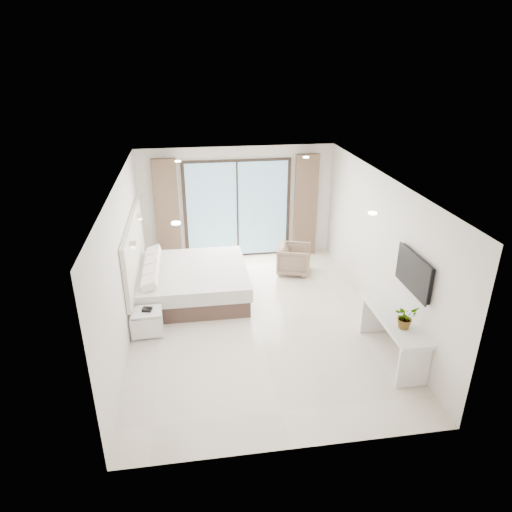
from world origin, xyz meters
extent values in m
plane|color=beige|center=(0.00, 0.00, 0.00)|extent=(6.20, 6.20, 0.00)
cube|color=silver|center=(0.00, 3.10, 1.35)|extent=(4.60, 0.02, 2.70)
cube|color=silver|center=(0.00, -3.10, 1.35)|extent=(4.60, 0.02, 2.70)
cube|color=silver|center=(-2.30, 0.00, 1.35)|extent=(0.02, 6.20, 2.70)
cube|color=silver|center=(2.30, 0.00, 1.35)|extent=(0.02, 6.20, 2.70)
cube|color=white|center=(0.00, 0.00, 2.70)|extent=(4.60, 6.20, 0.02)
cube|color=silver|center=(-2.25, 1.15, 1.15)|extent=(0.08, 3.00, 1.20)
cube|color=black|center=(2.25, -1.44, 1.55)|extent=(0.06, 1.00, 0.58)
cube|color=black|center=(2.21, -1.44, 1.55)|extent=(0.02, 1.04, 0.62)
cube|color=black|center=(0.00, 3.07, 1.20)|extent=(2.56, 0.04, 2.42)
cube|color=#7EB0C9|center=(0.00, 3.04, 1.20)|extent=(2.40, 0.01, 2.30)
cube|color=brown|center=(-1.65, 2.96, 1.25)|extent=(0.55, 0.14, 2.50)
cube|color=brown|center=(1.65, 2.96, 1.25)|extent=(0.55, 0.14, 2.50)
cylinder|color=white|center=(-1.30, -1.80, 2.68)|extent=(0.12, 0.12, 0.02)
cylinder|color=white|center=(1.30, -1.80, 2.68)|extent=(0.12, 0.12, 0.02)
cylinder|color=white|center=(-1.30, 1.80, 2.68)|extent=(0.12, 0.12, 0.02)
cylinder|color=white|center=(1.30, 1.80, 2.68)|extent=(0.12, 0.12, 0.02)
cube|color=brown|center=(-1.17, 1.15, 0.17)|extent=(2.16, 2.05, 0.34)
cube|color=silver|center=(-1.17, 1.15, 0.48)|extent=(2.24, 2.13, 0.28)
cube|color=white|center=(-1.95, 0.45, 0.70)|extent=(0.28, 0.43, 0.14)
cube|color=white|center=(-1.95, 0.91, 0.70)|extent=(0.28, 0.43, 0.14)
cube|color=white|center=(-1.95, 1.38, 0.70)|extent=(0.28, 0.43, 0.14)
cube|color=white|center=(-1.95, 1.85, 0.70)|extent=(0.28, 0.43, 0.14)
cube|color=white|center=(-1.99, -0.17, 0.46)|extent=(0.55, 0.46, 0.05)
cube|color=white|center=(-1.99, -0.17, 0.03)|extent=(0.55, 0.46, 0.05)
cube|color=white|center=(-1.99, -0.36, 0.24)|extent=(0.53, 0.07, 0.44)
cube|color=white|center=(-1.99, 0.03, 0.24)|extent=(0.53, 0.07, 0.44)
cube|color=black|center=(-1.97, -0.16, 0.52)|extent=(0.19, 0.16, 0.05)
cube|color=white|center=(2.04, -1.44, 0.74)|extent=(0.52, 1.67, 0.06)
cube|color=white|center=(2.04, -2.19, 0.35)|extent=(0.50, 0.06, 0.71)
cube|color=white|center=(2.04, -0.68, 0.35)|extent=(0.50, 0.06, 0.71)
imported|color=#33662D|center=(2.04, -1.74, 0.92)|extent=(0.44, 0.46, 0.29)
imported|color=#90765E|center=(1.16, 1.93, 0.36)|extent=(0.85, 0.88, 0.72)
camera|label=1|loc=(-1.10, -7.30, 4.65)|focal=32.00mm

